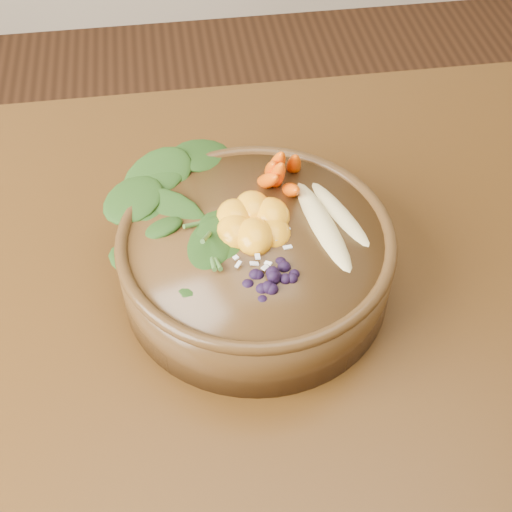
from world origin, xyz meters
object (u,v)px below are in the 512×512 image
Objects in this scene: dining_table at (450,328)px; mandarin_cluster at (253,213)px; carrot_cluster at (284,151)px; banana_halves at (332,210)px; stoneware_bowl at (256,262)px; blueberry_pile at (275,265)px; kale_heap at (200,191)px.

mandarin_cluster is at bearing 168.62° from dining_table.
carrot_cluster reaches higher than banana_halves.
carrot_cluster is 0.09m from banana_halves.
stoneware_bowl is at bearing -177.26° from banana_halves.
blueberry_pile is at bearing -172.21° from dining_table.
banana_halves is at bearing -3.12° from mandarin_cluster.
stoneware_bowl is (-0.25, 0.03, 0.14)m from dining_table.
banana_halves reaches higher than stoneware_bowl.
dining_table is at bearing -11.38° from mandarin_cluster.
carrot_cluster is 0.87× the size of mandarin_cluster.
stoneware_bowl is 0.09m from blueberry_pile.
kale_heap is 1.14× the size of banana_halves.
kale_heap is 0.11m from carrot_cluster.
mandarin_cluster is at bearing -35.15° from kale_heap.
kale_heap is at bearing 144.85° from mandarin_cluster.
banana_halves is (0.04, -0.08, -0.03)m from carrot_cluster.
mandarin_cluster is 0.08m from blueberry_pile.
kale_heap is 0.07m from mandarin_cluster.
mandarin_cluster is at bearing 90.29° from stoneware_bowl.
mandarin_cluster reaches higher than banana_halves.
banana_halves is at bearing -16.92° from kale_heap.
dining_table is 11.04× the size of blueberry_pile.
kale_heap reaches higher than stoneware_bowl.
banana_halves is (0.15, -0.04, -0.01)m from kale_heap.
blueberry_pile is at bearing -61.57° from kale_heap.
stoneware_bowl is at bearing 172.95° from dining_table.
banana_halves is 0.11m from blueberry_pile.
mandarin_cluster is 0.69× the size of blueberry_pile.
blueberry_pile is (0.01, -0.06, 0.06)m from stoneware_bowl.
blueberry_pile is (0.01, -0.08, 0.00)m from mandarin_cluster.
carrot_cluster reaches higher than dining_table.
dining_table is 0.29m from stoneware_bowl.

